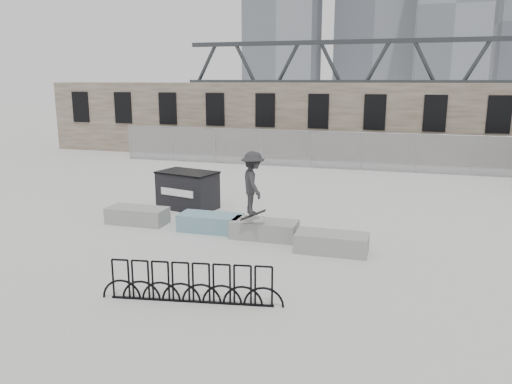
% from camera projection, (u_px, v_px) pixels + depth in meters
% --- Properties ---
extents(ground, '(120.00, 120.00, 0.00)m').
position_uv_depth(ground, '(237.00, 234.00, 15.55)').
color(ground, beige).
rests_on(ground, ground).
extents(stone_wall, '(36.00, 2.58, 4.50)m').
position_uv_depth(stone_wall, '(321.00, 121.00, 30.25)').
color(stone_wall, brown).
rests_on(stone_wall, ground).
extents(chainlink_fence, '(22.06, 0.06, 2.02)m').
position_uv_depth(chainlink_fence, '(310.00, 149.00, 27.02)').
color(chainlink_fence, gray).
rests_on(chainlink_fence, ground).
extents(planter_far_left, '(2.00, 0.90, 0.54)m').
position_uv_depth(planter_far_left, '(137.00, 215.00, 16.68)').
color(planter_far_left, gray).
rests_on(planter_far_left, ground).
extents(planter_center_left, '(2.00, 0.90, 0.54)m').
position_uv_depth(planter_center_left, '(211.00, 222.00, 15.85)').
color(planter_center_left, teal).
rests_on(planter_center_left, ground).
extents(planter_center_right, '(2.00, 0.90, 0.54)m').
position_uv_depth(planter_center_right, '(264.00, 229.00, 15.13)').
color(planter_center_right, gray).
rests_on(planter_center_right, ground).
extents(planter_offset, '(2.00, 0.90, 0.54)m').
position_uv_depth(planter_offset, '(332.00, 242.00, 13.89)').
color(planter_offset, gray).
rests_on(planter_offset, ground).
extents(dumpster, '(2.37, 1.76, 1.40)m').
position_uv_depth(dumpster, '(188.00, 190.00, 18.53)').
color(dumpster, black).
rests_on(dumpster, ground).
extents(bike_rack, '(4.00, 0.68, 0.90)m').
position_uv_depth(bike_rack, '(191.00, 283.00, 10.73)').
color(bike_rack, black).
rests_on(bike_rack, ground).
extents(truss_bridge, '(70.00, 3.00, 9.80)m').
position_uv_depth(truss_bridge, '(448.00, 84.00, 63.36)').
color(truss_bridge, '#2D3033').
rests_on(truss_bridge, ground).
extents(skateboarder, '(1.19, 1.38, 2.06)m').
position_uv_depth(skateboarder, '(253.00, 183.00, 14.40)').
color(skateboarder, '#272729').
rests_on(skateboarder, ground).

